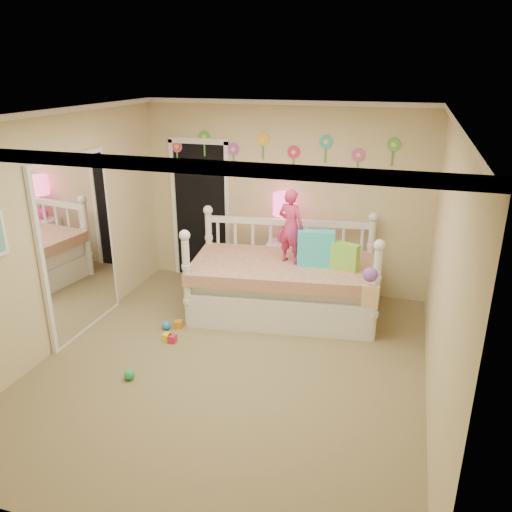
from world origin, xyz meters
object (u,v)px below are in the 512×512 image
(daybed, at_px, (284,267))
(nightstand, at_px, (283,266))
(child, at_px, (291,226))
(table_lamp, at_px, (284,210))

(daybed, distance_m, nightstand, 0.76)
(daybed, height_order, child, child)
(child, distance_m, table_lamp, 0.71)
(child, distance_m, nightstand, 1.08)
(daybed, relative_size, table_lamp, 3.39)
(child, xyz_separation_m, nightstand, (-0.25, 0.67, -0.81))
(daybed, xyz_separation_m, nightstand, (-0.17, 0.69, -0.27))
(child, bearing_deg, daybed, 31.76)
(child, relative_size, nightstand, 1.30)
(child, height_order, nightstand, child)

